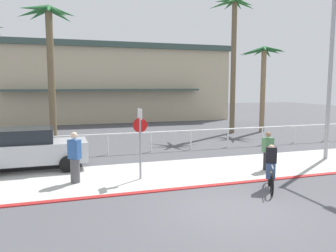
# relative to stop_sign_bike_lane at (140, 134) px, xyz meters

# --- Properties ---
(ground_plane) EXTENTS (80.00, 80.00, 0.00)m
(ground_plane) POSITION_rel_stop_sign_bike_lane_xyz_m (1.67, 6.29, -1.68)
(ground_plane) COLOR #4C4C51
(sidewalk_strip) EXTENTS (44.00, 4.00, 0.02)m
(sidewalk_strip) POSITION_rel_stop_sign_bike_lane_xyz_m (1.67, 0.49, -1.67)
(sidewalk_strip) COLOR beige
(sidewalk_strip) RESTS_ON ground
(curb_paint) EXTENTS (44.00, 0.24, 0.03)m
(curb_paint) POSITION_rel_stop_sign_bike_lane_xyz_m (1.67, -1.51, -1.66)
(curb_paint) COLOR maroon
(curb_paint) RESTS_ON ground
(building_backdrop) EXTENTS (24.75, 10.00, 7.21)m
(building_backdrop) POSITION_rel_stop_sign_bike_lane_xyz_m (1.17, 22.58, 1.95)
(building_backdrop) COLOR #BCAD8E
(building_backdrop) RESTS_ON ground
(rail_fence) EXTENTS (26.48, 0.08, 1.04)m
(rail_fence) POSITION_rel_stop_sign_bike_lane_xyz_m (1.67, 4.79, -0.84)
(rail_fence) COLOR white
(rail_fence) RESTS_ON ground
(stop_sign_bike_lane) EXTENTS (0.52, 0.56, 2.56)m
(stop_sign_bike_lane) POSITION_rel_stop_sign_bike_lane_xyz_m (0.00, 0.00, 0.00)
(stop_sign_bike_lane) COLOR gray
(stop_sign_bike_lane) RESTS_ON ground
(streetlight_curb) EXTENTS (0.24, 2.54, 7.50)m
(streetlight_curb) POSITION_rel_stop_sign_bike_lane_xyz_m (8.94, 0.44, 2.60)
(streetlight_curb) COLOR #9EA0A5
(streetlight_curb) RESTS_ON ground
(palm_tree_3) EXTENTS (2.91, 2.71, 7.47)m
(palm_tree_3) POSITION_rel_stop_sign_bike_lane_xyz_m (-3.11, 7.11, 3.91)
(palm_tree_3) COLOR brown
(palm_tree_3) RESTS_ON ground
(palm_tree_4) EXTENTS (3.14, 3.03, 9.38)m
(palm_tree_4) POSITION_rel_stop_sign_bike_lane_xyz_m (8.93, 9.66, 5.25)
(palm_tree_4) COLOR brown
(palm_tree_4) RESTS_ON ground
(palm_tree_5) EXTENTS (3.25, 3.76, 6.19)m
(palm_tree_5) POSITION_rel_stop_sign_bike_lane_xyz_m (11.34, 9.58, 3.23)
(palm_tree_5) COLOR #846B4C
(palm_tree_5) RESTS_ON ground
(car_silver_1) EXTENTS (4.40, 2.02, 1.69)m
(car_silver_1) POSITION_rel_stop_sign_bike_lane_xyz_m (-3.95, 2.71, -0.81)
(car_silver_1) COLOR #B2B7BC
(car_silver_1) RESTS_ON ground
(cyclist_yellow_0) EXTENTS (0.98, 1.60, 1.50)m
(cyclist_yellow_0) POSITION_rel_stop_sign_bike_lane_xyz_m (3.80, -2.41, -0.98)
(cyclist_yellow_0) COLOR black
(cyclist_yellow_0) RESTS_ON ground
(pedestrian_0) EXTENTS (0.47, 0.45, 1.80)m
(pedestrian_0) POSITION_rel_stop_sign_bike_lane_xyz_m (-2.27, 0.25, -0.84)
(pedestrian_0) COLOR #4C4C51
(pedestrian_0) RESTS_ON ground
(pedestrian_1) EXTENTS (0.41, 0.33, 1.56)m
(pedestrian_1) POSITION_rel_stop_sign_bike_lane_xyz_m (5.14, -0.29, -0.96)
(pedestrian_1) COLOR #232326
(pedestrian_1) RESTS_ON ground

